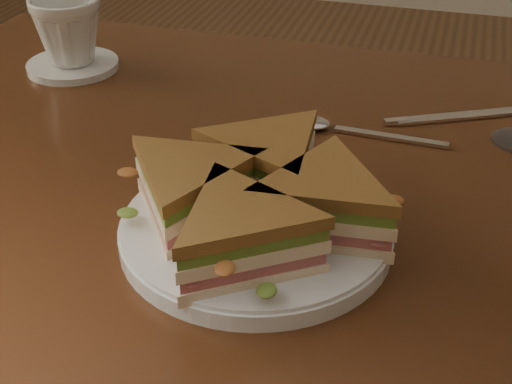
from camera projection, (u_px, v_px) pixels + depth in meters
table at (321, 264)px, 0.78m from camera, size 1.20×0.80×0.75m
plate at (256, 231)px, 0.64m from camera, size 0.25×0.25×0.02m
sandwich_wedges at (256, 197)px, 0.62m from camera, size 0.28×0.28×0.06m
crisps_mound at (256, 201)px, 0.63m from camera, size 0.09×0.09×0.05m
spoon at (329, 127)px, 0.83m from camera, size 0.18×0.03×0.01m
knife at (464, 116)px, 0.86m from camera, size 0.20×0.11×0.00m
saucer at (73, 65)px, 0.98m from camera, size 0.13×0.13×0.01m
coffee_cup at (68, 31)px, 0.96m from camera, size 0.12×0.12×0.09m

